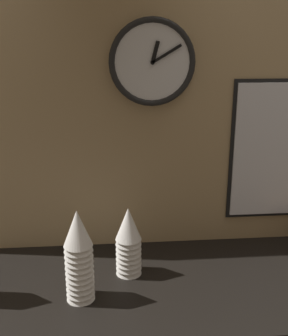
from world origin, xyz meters
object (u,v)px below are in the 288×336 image
Objects in this scene: cup_stack_center at (128,241)px; wall_clock at (152,62)px; menu_board at (281,151)px; cup_stack_center_left at (79,256)px.

wall_clock reaches higher than cup_stack_center.
wall_clock is 0.55m from menu_board.
cup_stack_center_left is (-0.15, -0.12, 0.03)m from cup_stack_center.
cup_stack_center is 0.45× the size of menu_board.
cup_stack_center_left is 0.64m from wall_clock.
cup_stack_center is at bearing 40.42° from cup_stack_center_left.
cup_stack_center_left is 0.99× the size of wall_clock.
wall_clock is (0.09, 0.19, 0.53)m from cup_stack_center.
menu_board is at bearing 1.12° from wall_clock.
cup_stack_center is at bearing -160.37° from menu_board.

